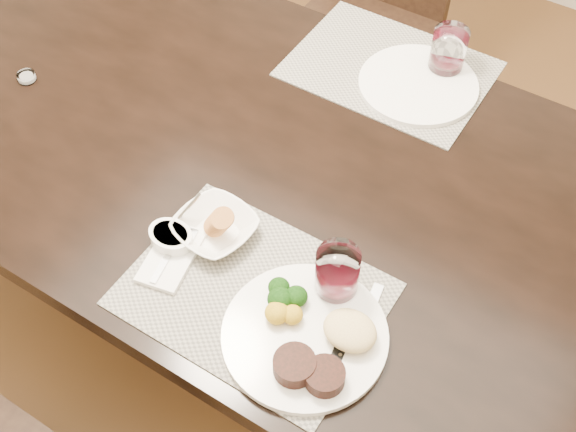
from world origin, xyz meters
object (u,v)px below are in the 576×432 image
Objects in this scene: cracker_bowl at (215,227)px; far_plate at (418,84)px; chair_far at (373,2)px; dinner_plate at (311,337)px; wine_glass_near at (337,275)px; steak_knife at (341,356)px.

cracker_bowl is 0.62m from far_plate.
dinner_plate is (0.52, -1.26, 0.27)m from chair_far.
cracker_bowl is 1.57× the size of wine_glass_near.
cracker_bowl is at bearing 153.59° from steak_knife.
cracker_bowl is (-0.34, 0.10, 0.02)m from steak_knife.
far_plate is at bearing 101.21° from wine_glass_near.
wine_glass_near is (-0.08, 0.11, 0.04)m from steak_knife.
wine_glass_near is at bearing 2.65° from cracker_bowl.
dinner_plate is 0.71m from far_plate.
far_plate is (-0.12, 0.59, -0.04)m from wine_glass_near.
wine_glass_near is (0.51, -1.14, 0.30)m from chair_far.
wine_glass_near is 0.60m from far_plate.
far_plate is (0.39, -0.56, 0.26)m from chair_far.
chair_far is 1.39m from dinner_plate.
cracker_bowl is at bearing -177.35° from wine_glass_near.
steak_knife is (0.06, 0.00, -0.01)m from dinner_plate.
chair_far is 0.73m from far_plate.
dinner_plate is at bearing -67.50° from chair_far.
chair_far is 3.24× the size of far_plate.
wine_glass_near is 0.40× the size of far_plate.
chair_far is 1.29m from wine_glass_near.
dinner_plate is 1.70× the size of cracker_bowl.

